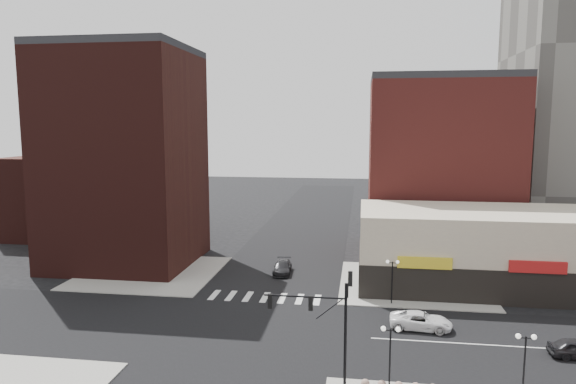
# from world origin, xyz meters

# --- Properties ---
(ground) EXTENTS (240.00, 240.00, 0.00)m
(ground) POSITION_xyz_m (0.00, 0.00, 0.00)
(ground) COLOR black
(ground) RESTS_ON ground
(road_ew) EXTENTS (200.00, 14.00, 0.02)m
(road_ew) POSITION_xyz_m (0.00, 0.00, 0.01)
(road_ew) COLOR black
(road_ew) RESTS_ON ground
(road_ns) EXTENTS (14.00, 200.00, 0.02)m
(road_ns) POSITION_xyz_m (0.00, 0.00, 0.01)
(road_ns) COLOR black
(road_ns) RESTS_ON ground
(sidewalk_nw) EXTENTS (15.00, 15.00, 0.12)m
(sidewalk_nw) POSITION_xyz_m (-14.50, 14.50, 0.06)
(sidewalk_nw) COLOR gray
(sidewalk_nw) RESTS_ON ground
(sidewalk_ne) EXTENTS (15.00, 15.00, 0.12)m
(sidewalk_ne) POSITION_xyz_m (14.50, 14.50, 0.06)
(sidewalk_ne) COLOR gray
(sidewalk_ne) RESTS_ON ground
(building_nw) EXTENTS (16.00, 15.00, 25.00)m
(building_nw) POSITION_xyz_m (-19.00, 18.50, 12.50)
(building_nw) COLOR #341310
(building_nw) RESTS_ON ground
(building_nw_low) EXTENTS (20.00, 18.00, 12.00)m
(building_nw_low) POSITION_xyz_m (-32.00, 34.00, 6.00)
(building_nw_low) COLOR #341310
(building_nw_low) RESTS_ON ground
(building_ne_midrise) EXTENTS (18.00, 15.00, 22.00)m
(building_ne_midrise) POSITION_xyz_m (19.00, 29.50, 11.00)
(building_ne_midrise) COLOR maroon
(building_ne_midrise) RESTS_ON ground
(building_ne_row) EXTENTS (24.20, 12.20, 8.00)m
(building_ne_row) POSITION_xyz_m (21.00, 15.00, 3.30)
(building_ne_row) COLOR beige
(building_ne_row) RESTS_ON ground
(traffic_signal) EXTENTS (5.59, 3.09, 7.77)m
(traffic_signal) POSITION_xyz_m (7.24, -7.83, 4.96)
(traffic_signal) COLOR black
(traffic_signal) RESTS_ON ground
(street_lamp_se_a) EXTENTS (1.22, 0.32, 4.16)m
(street_lamp_se_a) POSITION_xyz_m (11.00, -8.00, 3.29)
(street_lamp_se_a) COLOR black
(street_lamp_se_a) RESTS_ON sidewalk_se
(street_lamp_se_b) EXTENTS (1.22, 0.32, 4.16)m
(street_lamp_se_b) POSITION_xyz_m (19.00, -8.00, 3.29)
(street_lamp_se_b) COLOR black
(street_lamp_se_b) RESTS_ON sidewalk_se
(street_lamp_ne) EXTENTS (1.22, 0.32, 4.16)m
(street_lamp_ne) POSITION_xyz_m (12.00, 8.00, 3.29)
(street_lamp_ne) COLOR black
(street_lamp_ne) RESTS_ON sidewalk_ne
(white_suv) EXTENTS (5.21, 2.72, 1.40)m
(white_suv) POSITION_xyz_m (14.07, 2.49, 0.70)
(white_suv) COLOR white
(white_suv) RESTS_ON ground
(dark_sedan_north) EXTENTS (2.21, 4.82, 1.37)m
(dark_sedan_north) POSITION_xyz_m (0.32, 16.57, 0.68)
(dark_sedan_north) COLOR black
(dark_sedan_north) RESTS_ON ground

